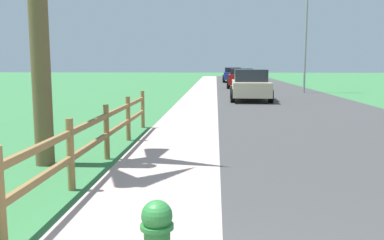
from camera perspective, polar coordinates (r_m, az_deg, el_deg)
The scene contains 9 objects.
ground_plane at distance 26.93m, azimuth 3.50°, elevation 3.78°, with size 120.00×120.00×0.00m, color #34723F.
road_asphalt at distance 29.15m, azimuth 10.40°, elevation 3.99°, with size 7.00×66.00×0.01m, color #3C3C3C.
curb_concrete at distance 29.08m, azimuth -2.45°, elevation 4.10°, with size 6.00×66.00×0.01m, color #BA9C94.
grass_verge at distance 29.26m, azimuth -5.38°, elevation 4.10°, with size 5.00×66.00×0.00m, color #34723F.
rail_fence at distance 7.35m, azimuth -13.84°, elevation -2.33°, with size 0.11×10.29×1.10m.
parked_suv_beige at distance 21.74m, azimuth 8.08°, elevation 4.82°, with size 2.17×4.82×1.60m.
parked_car_red at distance 32.64m, azimuth 6.84°, elevation 5.83°, with size 2.34×4.42×1.52m.
parked_car_blue at distance 42.70m, azimuth 5.64°, elevation 6.30°, with size 2.06×4.88×1.49m.
street_lamp at distance 28.07m, azimuth 15.75°, elevation 12.11°, with size 1.17×0.20×7.03m.
Camera 1 is at (-0.09, -1.87, 1.91)m, focal length 38.45 mm.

